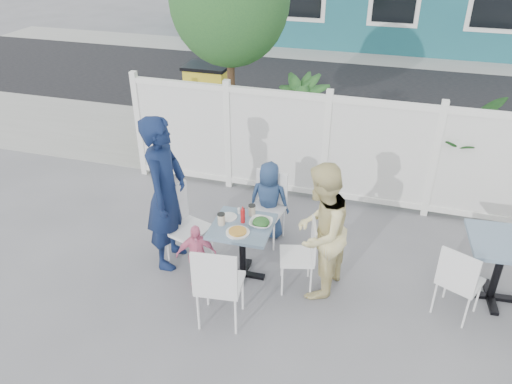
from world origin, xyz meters
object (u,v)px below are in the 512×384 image
(spare_table, at_px, (503,255))
(chair_near, at_px, (218,281))
(utility_cabinet, at_px, (209,105))
(main_table, at_px, (242,237))
(boy, at_px, (269,200))
(chair_back, at_px, (269,202))
(toddler, at_px, (196,255))
(woman, at_px, (320,232))
(chair_left, at_px, (183,221))
(man, at_px, (166,193))
(chair_right, at_px, (304,251))

(spare_table, height_order, chair_near, chair_near)
(utility_cabinet, relative_size, main_table, 1.88)
(utility_cabinet, relative_size, boy, 1.27)
(chair_back, distance_m, toddler, 1.25)
(woman, height_order, boy, woman)
(chair_near, bearing_deg, chair_left, 123.83)
(main_table, distance_m, chair_near, 0.83)
(chair_near, bearing_deg, man, 130.44)
(spare_table, bearing_deg, man, -174.35)
(main_table, bearing_deg, utility_cabinet, 116.60)
(chair_right, relative_size, chair_back, 0.93)
(spare_table, xyz_separation_m, chair_left, (-3.51, -0.33, -0.02))
(spare_table, xyz_separation_m, chair_right, (-2.05, -0.40, -0.10))
(main_table, xyz_separation_m, boy, (0.07, 0.89, -0.02))
(main_table, xyz_separation_m, chair_left, (-0.76, 0.07, 0.03))
(chair_right, height_order, chair_back, chair_back)
(toddler, bearing_deg, chair_left, 108.03)
(utility_cabinet, height_order, main_table, utility_cabinet)
(main_table, relative_size, woman, 0.45)
(main_table, relative_size, chair_right, 0.83)
(main_table, xyz_separation_m, chair_back, (0.08, 0.84, -0.01))
(utility_cabinet, height_order, chair_near, utility_cabinet)
(chair_near, bearing_deg, chair_right, 43.88)
(utility_cabinet, relative_size, chair_near, 1.34)
(chair_back, distance_m, boy, 0.05)
(utility_cabinet, relative_size, spare_table, 1.68)
(chair_right, bearing_deg, chair_left, 72.61)
(main_table, height_order, boy, boy)
(utility_cabinet, height_order, man, man)
(chair_right, height_order, chair_near, chair_near)
(utility_cabinet, xyz_separation_m, woman, (2.67, -3.59, 0.12))
(chair_back, bearing_deg, chair_right, 134.19)
(chair_left, xyz_separation_m, woman, (1.63, -0.07, 0.21))
(spare_table, distance_m, chair_back, 2.71)
(spare_table, relative_size, chair_near, 0.80)
(woman, bearing_deg, spare_table, 113.29)
(spare_table, height_order, toddler, toddler)
(chair_right, height_order, man, man)
(woman, bearing_deg, chair_right, -80.39)
(utility_cabinet, height_order, toddler, utility_cabinet)
(man, bearing_deg, spare_table, -88.79)
(chair_left, distance_m, toddler, 0.50)
(spare_table, xyz_separation_m, chair_near, (-2.74, -1.24, -0.02))
(utility_cabinet, distance_m, chair_right, 4.38)
(chair_near, distance_m, boy, 1.73)
(man, bearing_deg, chair_right, -95.56)
(utility_cabinet, xyz_separation_m, chair_near, (1.82, -4.43, -0.09))
(woman, bearing_deg, boy, -126.65)
(main_table, height_order, spare_table, spare_table)
(spare_table, bearing_deg, chair_right, -169.05)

